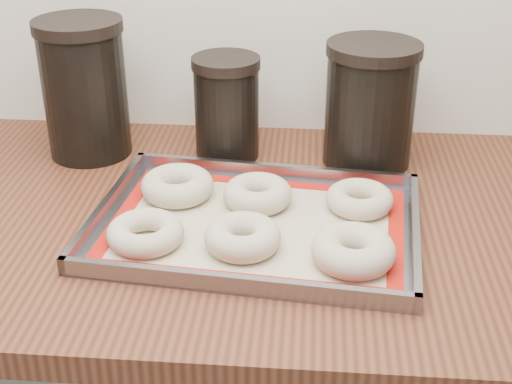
# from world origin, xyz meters

# --- Properties ---
(countertop) EXTENTS (3.06, 0.68, 0.04)m
(countertop) POSITION_xyz_m (0.00, 1.68, 0.88)
(countertop) COLOR #5C2F1B
(countertop) RESTS_ON cabinet
(baking_tray) EXTENTS (0.49, 0.37, 0.03)m
(baking_tray) POSITION_xyz_m (0.02, 1.63, 0.91)
(baking_tray) COLOR gray
(baking_tray) RESTS_ON countertop
(baking_mat) EXTENTS (0.45, 0.33, 0.00)m
(baking_mat) POSITION_xyz_m (0.02, 1.63, 0.90)
(baking_mat) COLOR #C6B793
(baking_mat) RESTS_ON baking_tray
(bagel_front_left) EXTENTS (0.11, 0.11, 0.03)m
(bagel_front_left) POSITION_xyz_m (-0.13, 1.57, 0.92)
(bagel_front_left) COLOR beige
(bagel_front_left) RESTS_ON baking_mat
(bagel_front_mid) EXTENTS (0.11, 0.11, 0.04)m
(bagel_front_mid) POSITION_xyz_m (0.00, 1.56, 0.92)
(bagel_front_mid) COLOR beige
(bagel_front_mid) RESTS_ON baking_mat
(bagel_front_right) EXTENTS (0.14, 0.14, 0.04)m
(bagel_front_right) POSITION_xyz_m (0.15, 1.54, 0.93)
(bagel_front_right) COLOR beige
(bagel_front_right) RESTS_ON baking_mat
(bagel_back_left) EXTENTS (0.14, 0.14, 0.04)m
(bagel_back_left) POSITION_xyz_m (-0.11, 1.70, 0.92)
(bagel_back_left) COLOR beige
(bagel_back_left) RESTS_ON baking_mat
(bagel_back_mid) EXTENTS (0.12, 0.12, 0.04)m
(bagel_back_mid) POSITION_xyz_m (0.01, 1.69, 0.92)
(bagel_back_mid) COLOR beige
(bagel_back_mid) RESTS_ON baking_mat
(bagel_back_right) EXTENTS (0.11, 0.11, 0.03)m
(bagel_back_right) POSITION_xyz_m (0.17, 1.69, 0.92)
(bagel_back_right) COLOR beige
(bagel_back_right) RESTS_ON baking_mat
(canister_left) EXTENTS (0.15, 0.15, 0.24)m
(canister_left) POSITION_xyz_m (-0.30, 1.86, 1.02)
(canister_left) COLOR black
(canister_left) RESTS_ON countertop
(canister_mid) EXTENTS (0.11, 0.11, 0.18)m
(canister_mid) POSITION_xyz_m (-0.05, 1.87, 0.99)
(canister_mid) COLOR black
(canister_mid) RESTS_ON countertop
(canister_right) EXTENTS (0.15, 0.15, 0.21)m
(canister_right) POSITION_xyz_m (0.19, 1.87, 1.00)
(canister_right) COLOR black
(canister_right) RESTS_ON countertop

